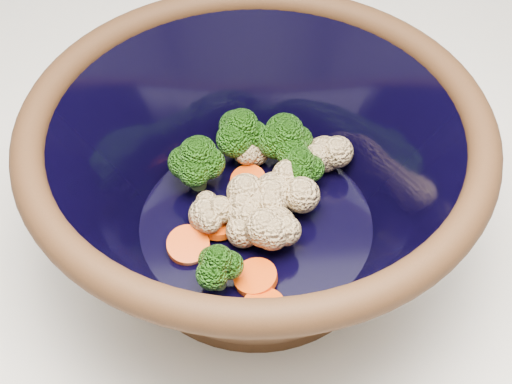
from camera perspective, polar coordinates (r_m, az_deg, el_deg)
name	(u,v)px	position (r m, az deg, el deg)	size (l,w,h in m)	color
mixing_bowl	(256,179)	(0.52, 0.00, 1.02)	(0.39, 0.39, 0.14)	black
vegetable_pile	(256,178)	(0.55, -0.03, 1.09)	(0.14, 0.19, 0.05)	#608442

